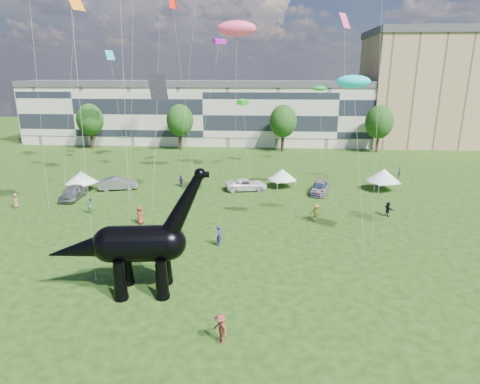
{
  "coord_description": "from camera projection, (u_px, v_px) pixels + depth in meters",
  "views": [
    {
      "loc": [
        5.22,
        -24.54,
        14.76
      ],
      "look_at": [
        2.92,
        8.0,
        5.0
      ],
      "focal_mm": 30.0,
      "sensor_mm": 36.0,
      "label": 1
    }
  ],
  "objects": [
    {
      "name": "terrace_row",
      "position": [
        207.0,
        115.0,
        86.11
      ],
      "size": [
        78.0,
        11.0,
        12.0
      ],
      "primitive_type": "cube",
      "color": "beige",
      "rests_on": "ground"
    },
    {
      "name": "gazebo_left",
      "position": [
        81.0,
        177.0,
        51.47
      ],
      "size": [
        4.65,
        4.65,
        2.62
      ],
      "rotation": [
        0.0,
        0.0,
        -0.28
      ],
      "color": "white",
      "rests_on": "ground"
    },
    {
      "name": "tree_mid_left",
      "position": [
        180.0,
        118.0,
        77.69
      ],
      "size": [
        5.2,
        5.2,
        9.44
      ],
      "color": "#382314",
      "rests_on": "ground"
    },
    {
      "name": "car_dark",
      "position": [
        320.0,
        188.0,
        50.73
      ],
      "size": [
        3.03,
        5.24,
        1.43
      ],
      "primitive_type": "imported",
      "rotation": [
        0.0,
        0.0,
        -0.22
      ],
      "color": "#595960",
      "rests_on": "ground"
    },
    {
      "name": "gazebo_near",
      "position": [
        282.0,
        174.0,
        53.2
      ],
      "size": [
        4.73,
        4.73,
        2.49
      ],
      "rotation": [
        0.0,
        0.0,
        0.43
      ],
      "color": "white",
      "rests_on": "ground"
    },
    {
      "name": "tree_far_right",
      "position": [
        380.0,
        119.0,
        75.12
      ],
      "size": [
        5.2,
        5.2,
        9.44
      ],
      "color": "#382314",
      "rests_on": "ground"
    },
    {
      "name": "kites",
      "position": [
        267.0,
        11.0,
        48.64
      ],
      "size": [
        56.95,
        51.85,
        27.9
      ],
      "color": "red",
      "rests_on": "ground"
    },
    {
      "name": "dinosaur_sculpture",
      "position": [
        134.0,
        246.0,
        27.22
      ],
      "size": [
        11.25,
        3.48,
        9.15
      ],
      "rotation": [
        0.0,
        0.0,
        0.13
      ],
      "color": "black",
      "rests_on": "ground"
    },
    {
      "name": "ground",
      "position": [
        190.0,
        292.0,
        28.04
      ],
      "size": [
        220.0,
        220.0,
        0.0
      ],
      "primitive_type": "plane",
      "color": "#16330C",
      "rests_on": "ground"
    },
    {
      "name": "car_silver",
      "position": [
        73.0,
        192.0,
        48.42
      ],
      "size": [
        2.22,
        5.01,
        1.68
      ],
      "primitive_type": "imported",
      "rotation": [
        0.0,
        0.0,
        0.05
      ],
      "color": "#A7A6AB",
      "rests_on": "ground"
    },
    {
      "name": "car_white",
      "position": [
        246.0,
        185.0,
        52.11
      ],
      "size": [
        5.74,
        3.46,
        1.49
      ],
      "primitive_type": "imported",
      "rotation": [
        0.0,
        0.0,
        1.77
      ],
      "color": "white",
      "rests_on": "ground"
    },
    {
      "name": "gazebo_far",
      "position": [
        384.0,
        175.0,
        51.77
      ],
      "size": [
        5.12,
        5.12,
        2.84
      ],
      "rotation": [
        0.0,
        0.0,
        0.31
      ],
      "color": "white",
      "rests_on": "ground"
    },
    {
      "name": "visitors",
      "position": [
        194.0,
        213.0,
        41.12
      ],
      "size": [
        53.66,
        39.76,
        1.87
      ],
      "color": "olive",
      "rests_on": "ground"
    },
    {
      "name": "car_grey",
      "position": [
        118.0,
        183.0,
        52.36
      ],
      "size": [
        5.25,
        3.07,
        1.64
      ],
      "primitive_type": "imported",
      "rotation": [
        0.0,
        0.0,
        1.86
      ],
      "color": "gray",
      "rests_on": "ground"
    },
    {
      "name": "apartment_block",
      "position": [
        435.0,
        91.0,
        84.29
      ],
      "size": [
        28.0,
        18.0,
        22.0
      ],
      "primitive_type": "cube",
      "color": "tan",
      "rests_on": "ground"
    },
    {
      "name": "tree_far_left",
      "position": [
        90.0,
        117.0,
        78.91
      ],
      "size": [
        5.2,
        5.2,
        9.44
      ],
      "color": "#382314",
      "rests_on": "ground"
    },
    {
      "name": "tree_mid_right",
      "position": [
        283.0,
        119.0,
        76.34
      ],
      "size": [
        5.2,
        5.2,
        9.44
      ],
      "color": "#382314",
      "rests_on": "ground"
    }
  ]
}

